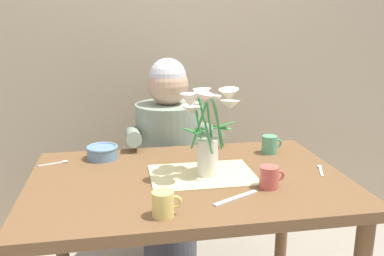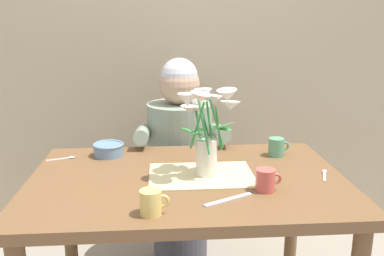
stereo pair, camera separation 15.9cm
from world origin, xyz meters
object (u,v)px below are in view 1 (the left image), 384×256
Objects in this scene: seated_person at (169,166)px; tea_cup at (269,177)px; flower_vase at (208,123)px; coffee_cup at (163,204)px; ceramic_bowl at (102,152)px; dinner_knife at (236,198)px; ceramic_mug at (270,144)px.

tea_cup is (0.27, -0.77, 0.22)m from seated_person.
flower_vase is 0.41m from coffee_cup.
tea_cup is at bearing -40.24° from flower_vase.
ceramic_bowl reaches higher than dinner_knife.
ceramic_mug is 1.00× the size of coffee_cup.
seated_person is 12.20× the size of tea_cup.
flower_vase is 0.43m from ceramic_mug.
seated_person is 12.20× the size of coffee_cup.
tea_cup is (0.14, 0.07, 0.04)m from dinner_knife.
flower_vase is at bearing -33.96° from ceramic_bowl.
coffee_cup is at bearing -71.22° from ceramic_bowl.
ceramic_bowl is at bearing 143.91° from tea_cup.
tea_cup is (0.59, -0.43, 0.01)m from ceramic_bowl.
flower_vase is 0.30m from tea_cup.
seated_person reaches higher than dinner_knife.
flower_vase is (0.08, -0.61, 0.38)m from seated_person.
dinner_knife is 2.04× the size of coffee_cup.
seated_person is at bearing 71.10° from dinner_knife.
dinner_knife is at bearing -81.79° from seated_person.
flower_vase is 3.73× the size of tea_cup.
tea_cup is at bearing -71.11° from seated_person.
flower_vase is at bearing -83.12° from seated_person.
flower_vase is at bearing 56.83° from coffee_cup.
flower_vase is at bearing 139.76° from tea_cup.
dinner_knife is 2.04× the size of tea_cup.
coffee_cup is 0.42m from tea_cup.
ceramic_mug is 0.40m from tea_cup.
seated_person reaches higher than tea_cup.
flower_vase reaches higher than ceramic_mug.
seated_person is at bearing 45.39° from ceramic_bowl.
ceramic_bowl is 1.46× the size of coffee_cup.
ceramic_bowl is 0.74m from tea_cup.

